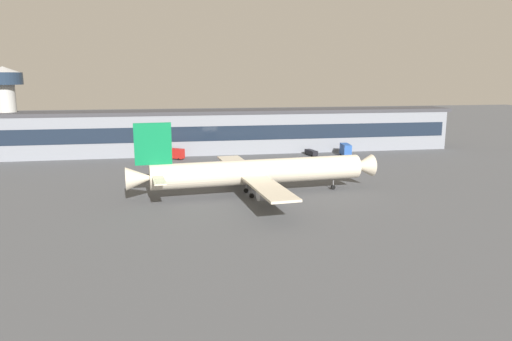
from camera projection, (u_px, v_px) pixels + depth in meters
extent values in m
plane|color=#4C4F54|center=(254.00, 192.00, 113.13)|extent=(600.00, 600.00, 0.00)
cube|color=gray|center=(225.00, 133.00, 171.17)|extent=(167.11, 14.01, 14.15)
cube|color=#38383D|center=(224.00, 112.00, 169.66)|extent=(170.45, 14.30, 1.20)
cube|color=#192333|center=(227.00, 133.00, 164.23)|extent=(163.77, 0.16, 5.09)
cylinder|color=beige|center=(259.00, 172.00, 110.01)|extent=(50.22, 10.40, 5.72)
cone|color=beige|center=(362.00, 166.00, 117.06)|extent=(5.64, 5.89, 5.43)
cone|color=beige|center=(140.00, 178.00, 102.89)|extent=(6.75, 5.72, 5.15)
cube|color=#0C723F|center=(153.00, 144.00, 102.21)|extent=(8.02, 1.25, 9.15)
cube|color=beige|center=(155.00, 168.00, 109.58)|extent=(3.36, 10.48, 0.30)
cube|color=beige|center=(159.00, 179.00, 97.70)|extent=(3.36, 10.48, 0.30)
cube|color=beige|center=(237.00, 164.00, 122.89)|extent=(8.09, 22.92, 0.50)
cube|color=beige|center=(269.00, 188.00, 96.30)|extent=(8.09, 22.92, 0.50)
cylinder|color=#99999E|center=(244.00, 173.00, 120.37)|extent=(4.99, 3.58, 3.15)
cylinder|color=#99999E|center=(268.00, 193.00, 100.13)|extent=(4.99, 3.58, 3.15)
cylinder|color=black|center=(333.00, 187.00, 116.01)|extent=(1.14, 0.60, 1.10)
cylinder|color=slate|center=(333.00, 181.00, 115.69)|extent=(0.24, 0.24, 2.68)
cylinder|color=black|center=(246.00, 190.00, 112.77)|extent=(1.14, 0.60, 1.10)
cylinder|color=slate|center=(246.00, 184.00, 112.45)|extent=(0.24, 0.24, 2.68)
cylinder|color=black|center=(252.00, 196.00, 107.91)|extent=(1.14, 0.60, 1.10)
cylinder|color=slate|center=(252.00, 189.00, 107.59)|extent=(0.24, 0.24, 2.68)
cylinder|color=#B7B7B2|center=(8.00, 121.00, 160.06)|extent=(6.28, 6.28, 24.54)
cylinder|color=#1E2D42|center=(4.00, 78.00, 157.24)|extent=(11.93, 11.93, 4.00)
cone|color=#A5A5A5|center=(3.00, 69.00, 156.65)|extent=(10.74, 10.74, 2.00)
cube|color=black|center=(311.00, 152.00, 165.00)|extent=(3.19, 6.66, 1.60)
cube|color=black|center=(314.00, 152.00, 163.33)|extent=(2.23, 2.55, 0.40)
cylinder|color=black|center=(317.00, 155.00, 163.43)|extent=(0.43, 0.74, 0.70)
cylinder|color=black|center=(312.00, 156.00, 162.79)|extent=(0.43, 0.74, 0.70)
cylinder|color=black|center=(310.00, 153.00, 167.53)|extent=(0.43, 0.74, 0.70)
cylinder|color=black|center=(306.00, 154.00, 166.89)|extent=(0.43, 0.74, 0.70)
cube|color=black|center=(147.00, 158.00, 151.47)|extent=(5.57, 4.64, 2.20)
cube|color=black|center=(143.00, 157.00, 151.92)|extent=(2.62, 2.68, 0.55)
cylinder|color=black|center=(141.00, 162.00, 151.47)|extent=(0.75, 0.63, 0.70)
cylinder|color=black|center=(145.00, 161.00, 153.26)|extent=(0.75, 0.63, 0.70)
cylinder|color=black|center=(150.00, 163.00, 150.12)|extent=(0.75, 0.63, 0.70)
cylinder|color=black|center=(154.00, 161.00, 151.92)|extent=(0.75, 0.63, 0.70)
cube|color=red|center=(175.00, 153.00, 157.91)|extent=(6.22, 5.55, 3.20)
cube|color=black|center=(179.00, 152.00, 157.04)|extent=(3.01, 3.03, 0.80)
cylinder|color=black|center=(183.00, 158.00, 158.22)|extent=(0.74, 0.66, 0.70)
cylinder|color=black|center=(179.00, 159.00, 156.34)|extent=(0.74, 0.66, 0.70)
cylinder|color=black|center=(173.00, 157.00, 160.10)|extent=(0.74, 0.66, 0.70)
cylinder|color=black|center=(169.00, 158.00, 158.22)|extent=(0.74, 0.66, 0.70)
cube|color=#2651A5|center=(346.00, 149.00, 164.23)|extent=(3.47, 7.47, 3.80)
cube|color=black|center=(344.00, 146.00, 166.01)|extent=(2.69, 2.80, 0.95)
cylinder|color=black|center=(340.00, 154.00, 167.00)|extent=(0.38, 0.73, 0.70)
cylinder|color=black|center=(347.00, 154.00, 167.13)|extent=(0.38, 0.73, 0.70)
cylinder|color=black|center=(344.00, 156.00, 162.07)|extent=(0.38, 0.73, 0.70)
cylinder|color=black|center=(351.00, 156.00, 162.20)|extent=(0.38, 0.73, 0.70)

